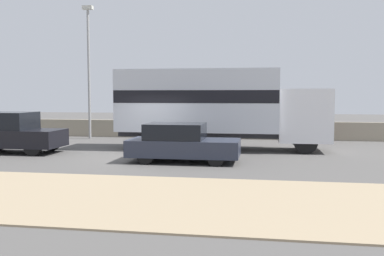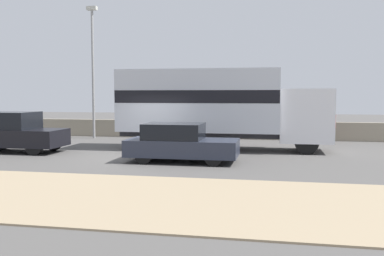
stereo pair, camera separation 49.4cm
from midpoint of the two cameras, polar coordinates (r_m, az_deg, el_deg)
The scene contains 8 objects.
ground_plane at distance 16.48m, azimuth -5.59°, elevation -3.99°, with size 80.00×80.00×0.00m, color #514F4C.
dirt_shoulder_foreground at distance 10.79m, azimuth -15.12°, elevation -8.51°, with size 60.00×4.93×0.04m.
stone_wall_backdrop at distance 23.99m, azimuth -0.25°, elevation -0.16°, with size 60.00×0.35×0.98m.
street_lamp at distance 24.33m, azimuth -12.51°, elevation 8.47°, with size 0.56×0.28×7.23m.
box_truck at distance 18.89m, azimuth 3.81°, elevation 3.22°, with size 9.16×2.60×3.50m.
car_hatchback at distance 15.37m, azimuth -0.68°, elevation -2.00°, with size 3.97×1.76×1.39m.
car_sedan_second at distance 19.39m, azimuth -21.79°, elevation -0.56°, with size 3.92×1.78×1.70m.
pedestrian at distance 22.33m, azimuth 18.76°, elevation 0.18°, with size 0.35×0.35×1.63m.
Camera 2 is at (4.92, -15.58, 2.41)m, focal length 40.00 mm.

